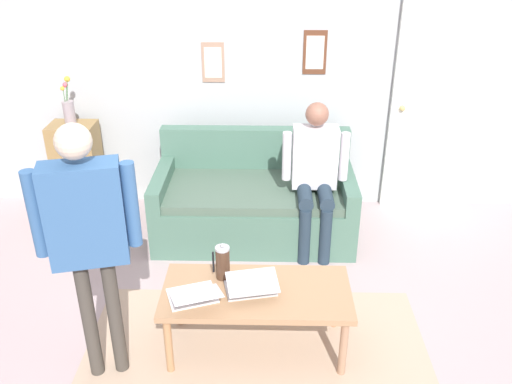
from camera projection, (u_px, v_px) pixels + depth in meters
The scene contains 13 objects.
ground_plane at pixel (252, 348), 3.64m from camera, with size 7.68×7.68×0.00m, color #B39D9F.
area_rug at pixel (256, 357), 3.56m from camera, with size 2.29×1.41×0.01m, color tan.
back_wall at pixel (258, 69), 4.99m from camera, with size 7.04×0.11×2.70m.
interior_door at pixel (435, 107), 5.02m from camera, with size 0.82×0.09×2.05m.
couch at pixel (254, 202), 4.88m from camera, with size 1.74×0.93×0.88m.
coffee_table at pixel (256, 297), 3.46m from camera, with size 1.21×0.57×0.47m.
laptop_left at pixel (251, 286), 3.41m from camera, with size 0.37×0.34×0.14m.
laptop_center at pixel (194, 295), 3.32m from camera, with size 0.40×0.44×0.15m.
french_press at pixel (223, 262), 3.51m from camera, with size 0.11×0.09×0.26m.
side_shelf at pixel (78, 169), 5.16m from camera, with size 0.42×0.32×0.90m.
flower_vase at pixel (69, 109), 4.90m from camera, with size 0.10×0.11×0.44m.
person_standing at pixel (87, 226), 2.98m from camera, with size 0.58×0.28×1.67m.
person_seated at pixel (315, 170), 4.47m from camera, with size 0.55×0.51×1.28m.
Camera 1 is at (-0.09, 2.77, 2.59)m, focal length 37.88 mm.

